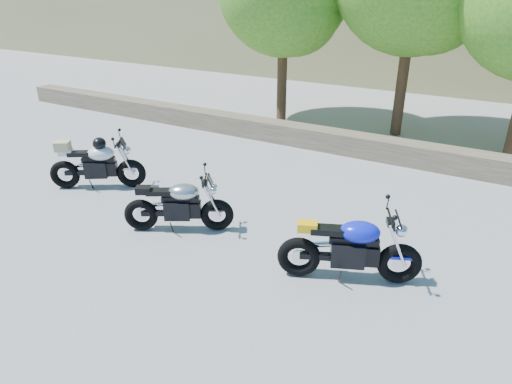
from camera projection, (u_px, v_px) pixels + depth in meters
ground at (211, 259)px, 6.86m from camera, size 90.00×90.00×0.00m
stone_wall at (341, 142)px, 11.08m from camera, size 22.00×0.55×0.50m
silver_bike at (179, 206)px, 7.47m from camera, size 1.64×1.03×0.91m
white_bike at (96, 163)px, 9.03m from camera, size 1.67×1.15×1.05m
blue_bike at (351, 249)px, 6.19m from camera, size 1.87×0.94×0.99m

